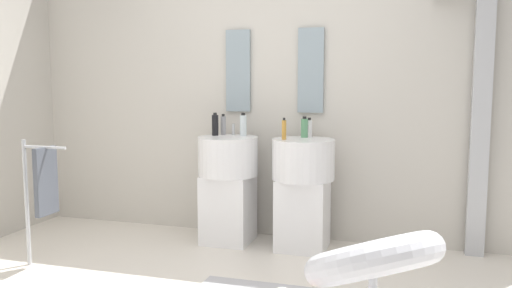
# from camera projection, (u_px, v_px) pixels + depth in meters

# --- Properties ---
(rear_partition) EXTENTS (4.80, 0.10, 2.60)m
(rear_partition) POSITION_uv_depth(u_px,v_px,m) (276.00, 90.00, 4.63)
(rear_partition) COLOR beige
(rear_partition) RESTS_ON ground_plane
(pedestal_sink_left) EXTENTS (0.51, 0.51, 1.01)m
(pedestal_sink_left) POSITION_uv_depth(u_px,v_px,m) (228.00, 183.00, 4.48)
(pedestal_sink_left) COLOR white
(pedestal_sink_left) RESTS_ON ground_plane
(pedestal_sink_right) EXTENTS (0.51, 0.51, 1.01)m
(pedestal_sink_right) POSITION_uv_depth(u_px,v_px,m) (303.00, 188.00, 4.30)
(pedestal_sink_right) COLOR white
(pedestal_sink_right) RESTS_ON ground_plane
(vanity_mirror_left) EXTENTS (0.22, 0.03, 0.71)m
(vanity_mirror_left) POSITION_uv_depth(u_px,v_px,m) (238.00, 71.00, 4.64)
(vanity_mirror_left) COLOR #8C9EA8
(vanity_mirror_right) EXTENTS (0.22, 0.03, 0.71)m
(vanity_mirror_right) POSITION_uv_depth(u_px,v_px,m) (311.00, 70.00, 4.45)
(vanity_mirror_right) COLOR #8C9EA8
(shower_column) EXTENTS (0.49, 0.24, 2.05)m
(shower_column) POSITION_uv_depth(u_px,v_px,m) (478.00, 120.00, 4.06)
(shower_column) COLOR #B7BABF
(shower_column) RESTS_ON ground_plane
(lounge_chair) EXTENTS (1.10, 1.10, 0.65)m
(lounge_chair) POSITION_uv_depth(u_px,v_px,m) (373.00, 268.00, 2.89)
(lounge_chair) COLOR #B7BABF
(lounge_chair) RESTS_ON ground_plane
(towel_rack) EXTENTS (0.37, 0.22, 0.95)m
(towel_rack) POSITION_uv_depth(u_px,v_px,m) (43.00, 184.00, 3.85)
(towel_rack) COLOR #B7BABF
(towel_rack) RESTS_ON ground_plane
(soap_bottle_black) EXTENTS (0.06, 0.06, 0.20)m
(soap_bottle_black) POSITION_uv_depth(u_px,v_px,m) (215.00, 125.00, 4.54)
(soap_bottle_black) COLOR black
(soap_bottle_black) RESTS_ON pedestal_sink_left
(soap_bottle_amber) EXTENTS (0.04, 0.04, 0.18)m
(soap_bottle_amber) POSITION_uv_depth(u_px,v_px,m) (284.00, 130.00, 4.21)
(soap_bottle_amber) COLOR #C68C38
(soap_bottle_amber) RESTS_ON pedestal_sink_right
(soap_bottle_grey) EXTENTS (0.05, 0.05, 0.18)m
(soap_bottle_grey) POSITION_uv_depth(u_px,v_px,m) (223.00, 125.00, 4.61)
(soap_bottle_grey) COLOR #99999E
(soap_bottle_grey) RESTS_ON pedestal_sink_left
(soap_bottle_green) EXTENTS (0.06, 0.06, 0.18)m
(soap_bottle_green) POSITION_uv_depth(u_px,v_px,m) (304.00, 128.00, 4.37)
(soap_bottle_green) COLOR #59996B
(soap_bottle_green) RESTS_ON pedestal_sink_right
(soap_bottle_clear) EXTENTS (0.06, 0.06, 0.20)m
(soap_bottle_clear) POSITION_uv_depth(u_px,v_px,m) (243.00, 125.00, 4.49)
(soap_bottle_clear) COLOR silver
(soap_bottle_clear) RESTS_ON pedestal_sink_left
(soap_bottle_white) EXTENTS (0.05, 0.05, 0.16)m
(soap_bottle_white) POSITION_uv_depth(u_px,v_px,m) (309.00, 128.00, 4.41)
(soap_bottle_white) COLOR white
(soap_bottle_white) RESTS_ON pedestal_sink_right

